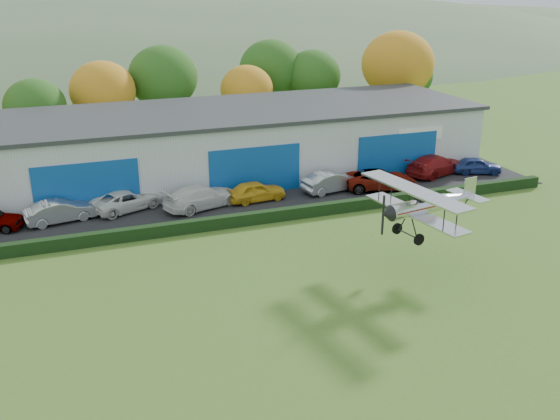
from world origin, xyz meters
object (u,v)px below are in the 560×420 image
object	(u,v)px
car_4	(256,191)
car_2	(127,200)
car_3	(202,197)
biplane	(427,204)
hangar	(232,141)
car_7	(435,165)
car_5	(332,181)
car_8	(477,165)
car_1	(60,211)
car_6	(381,180)

from	to	relation	value
car_4	car_2	bearing A→B (deg)	76.43
car_3	biplane	bearing A→B (deg)	-164.84
hangar	car_7	distance (m)	16.74
car_3	car_5	size ratio (longest dim) A/B	1.17
car_5	car_8	world-z (taller)	car_5
hangar	car_1	size ratio (longest dim) A/B	8.95
car_2	car_3	world-z (taller)	car_3
car_2	car_1	bearing A→B (deg)	77.33
car_3	car_4	distance (m)	4.02
car_5	biplane	size ratio (longest dim) A/B	0.62
car_1	car_8	world-z (taller)	car_1
car_4	car_6	xyz separation A→B (m)	(9.72, -0.78, 0.03)
car_5	car_1	bearing A→B (deg)	78.41
hangar	biplane	world-z (taller)	hangar
car_4	car_7	distance (m)	15.79
car_2	car_7	bearing A→B (deg)	-113.84
car_8	biplane	xyz separation A→B (m)	(-13.90, -13.81, 3.09)
car_3	car_8	bearing A→B (deg)	-108.62
car_2	car_6	distance (m)	18.83
hangar	car_7	size ratio (longest dim) A/B	7.18
biplane	car_2	bearing A→B (deg)	123.88
hangar	car_6	distance (m)	12.63
car_5	car_8	bearing A→B (deg)	-99.94
car_7	hangar	bearing A→B (deg)	47.13
car_1	car_8	distance (m)	32.57
car_6	biplane	world-z (taller)	biplane
car_7	car_8	size ratio (longest dim) A/B	1.42
hangar	biplane	xyz separation A→B (m)	(4.77, -21.32, 1.16)
hangar	car_1	bearing A→B (deg)	-152.80
car_7	biplane	world-z (taller)	biplane
hangar	car_8	bearing A→B (deg)	-21.92
car_5	car_7	xyz separation A→B (m)	(9.71, 0.97, 0.04)
hangar	car_1	xyz separation A→B (m)	(-13.90, -7.14, -1.86)
car_4	car_7	xyz separation A→B (m)	(15.75, 1.02, 0.09)
car_2	car_5	world-z (taller)	car_5
car_2	car_7	world-z (taller)	car_7
car_1	car_4	distance (m)	13.43
car_7	biplane	xyz separation A→B (m)	(-10.50, -14.70, 2.95)
car_7	biplane	distance (m)	18.30
car_3	biplane	distance (m)	16.76
car_8	car_2	bearing A→B (deg)	108.39
biplane	hangar	bearing A→B (deg)	92.95
car_5	car_6	distance (m)	3.76
car_3	car_5	world-z (taller)	car_3
car_1	car_4	world-z (taller)	car_1
biplane	car_3	bearing A→B (deg)	114.53
hangar	car_4	bearing A→B (deg)	-93.61
car_6	car_3	bearing A→B (deg)	102.00
car_8	biplane	bearing A→B (deg)	155.61
car_6	biplane	bearing A→B (deg)	176.01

